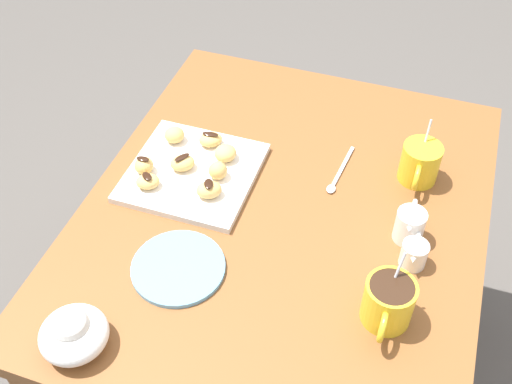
% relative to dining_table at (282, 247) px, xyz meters
% --- Properties ---
extents(ground_plane, '(8.00, 8.00, 0.00)m').
position_rel_dining_table_xyz_m(ground_plane, '(0.00, 0.00, -0.58)').
color(ground_plane, '#514C47').
extents(dining_table, '(1.02, 0.84, 0.70)m').
position_rel_dining_table_xyz_m(dining_table, '(0.00, 0.00, 0.00)').
color(dining_table, brown).
rests_on(dining_table, ground_plane).
extents(pastry_plate_square, '(0.28, 0.28, 0.02)m').
position_rel_dining_table_xyz_m(pastry_plate_square, '(-0.04, -0.23, 0.13)').
color(pastry_plate_square, white).
rests_on(pastry_plate_square, dining_table).
extents(coffee_mug_yellow_left, '(0.12, 0.09, 0.14)m').
position_rel_dining_table_xyz_m(coffee_mug_yellow_left, '(-0.19, 0.25, 0.17)').
color(coffee_mug_yellow_left, yellow).
rests_on(coffee_mug_yellow_left, dining_table).
extents(coffee_mug_yellow_right, '(0.13, 0.09, 0.14)m').
position_rel_dining_table_xyz_m(coffee_mug_yellow_right, '(0.19, 0.25, 0.17)').
color(coffee_mug_yellow_right, yellow).
rests_on(coffee_mug_yellow_right, dining_table).
extents(cream_pitcher_white, '(0.10, 0.06, 0.07)m').
position_rel_dining_table_xyz_m(cream_pitcher_white, '(-0.01, 0.26, 0.16)').
color(cream_pitcher_white, white).
rests_on(cream_pitcher_white, dining_table).
extents(ice_cream_bowl, '(0.12, 0.12, 0.09)m').
position_rel_dining_table_xyz_m(ice_cream_bowl, '(0.42, -0.25, 0.16)').
color(ice_cream_bowl, white).
rests_on(ice_cream_bowl, dining_table).
extents(chocolate_sauce_pitcher, '(0.09, 0.05, 0.06)m').
position_rel_dining_table_xyz_m(chocolate_sauce_pitcher, '(0.05, 0.28, 0.15)').
color(chocolate_sauce_pitcher, white).
rests_on(chocolate_sauce_pitcher, dining_table).
extents(saucer_sky_left, '(0.18, 0.18, 0.01)m').
position_rel_dining_table_xyz_m(saucer_sky_left, '(0.21, -0.15, 0.13)').
color(saucer_sky_left, '#66A8DB').
rests_on(saucer_sky_left, dining_table).
extents(loose_spoon_near_saucer, '(0.16, 0.03, 0.01)m').
position_rel_dining_table_xyz_m(loose_spoon_near_saucer, '(-0.14, 0.09, 0.13)').
color(loose_spoon_near_saucer, silver).
rests_on(loose_spoon_near_saucer, dining_table).
extents(beignet_0, '(0.06, 0.07, 0.03)m').
position_rel_dining_table_xyz_m(beignet_0, '(-0.13, -0.22, 0.15)').
color(beignet_0, '#E5B260').
rests_on(beignet_0, pastry_plate_square).
extents(chocolate_drizzle_0, '(0.02, 0.04, 0.00)m').
position_rel_dining_table_xyz_m(chocolate_drizzle_0, '(-0.13, -0.22, 0.17)').
color(chocolate_drizzle_0, black).
rests_on(chocolate_drizzle_0, beignet_0).
extents(beignet_1, '(0.07, 0.07, 0.03)m').
position_rel_dining_table_xyz_m(beignet_1, '(-0.04, -0.25, 0.16)').
color(beignet_1, '#E5B260').
rests_on(beignet_1, pastry_plate_square).
extents(chocolate_drizzle_1, '(0.04, 0.03, 0.00)m').
position_rel_dining_table_xyz_m(chocolate_drizzle_1, '(-0.04, -0.25, 0.17)').
color(chocolate_drizzle_1, black).
rests_on(chocolate_drizzle_1, beignet_1).
extents(beignet_2, '(0.06, 0.06, 0.03)m').
position_rel_dining_table_xyz_m(beignet_2, '(0.04, -0.30, 0.15)').
color(beignet_2, '#E5B260').
rests_on(beignet_2, pastry_plate_square).
extents(chocolate_drizzle_2, '(0.03, 0.03, 0.00)m').
position_rel_dining_table_xyz_m(chocolate_drizzle_2, '(0.04, -0.30, 0.17)').
color(chocolate_drizzle_2, black).
rests_on(chocolate_drizzle_2, beignet_2).
extents(beignet_3, '(0.06, 0.07, 0.03)m').
position_rel_dining_table_xyz_m(beignet_3, '(0.02, -0.16, 0.16)').
color(beignet_3, '#E5B260').
rests_on(beignet_3, pastry_plate_square).
extents(chocolate_drizzle_3, '(0.04, 0.03, 0.00)m').
position_rel_dining_table_xyz_m(chocolate_drizzle_3, '(0.02, -0.16, 0.17)').
color(chocolate_drizzle_3, black).
rests_on(chocolate_drizzle_3, beignet_3).
extents(beignet_4, '(0.05, 0.05, 0.03)m').
position_rel_dining_table_xyz_m(beignet_4, '(-0.10, -0.17, 0.16)').
color(beignet_4, '#E5B260').
rests_on(beignet_4, pastry_plate_square).
extents(beignet_5, '(0.06, 0.06, 0.04)m').
position_rel_dining_table_xyz_m(beignet_5, '(-0.12, -0.30, 0.16)').
color(beignet_5, '#E5B260').
rests_on(beignet_5, pastry_plate_square).
extents(beignet_6, '(0.06, 0.05, 0.04)m').
position_rel_dining_table_xyz_m(beignet_6, '(-0.00, -0.32, 0.16)').
color(beignet_6, '#E5B260').
rests_on(beignet_6, pastry_plate_square).
extents(chocolate_drizzle_6, '(0.02, 0.03, 0.00)m').
position_rel_dining_table_xyz_m(chocolate_drizzle_6, '(-0.00, -0.32, 0.18)').
color(chocolate_drizzle_6, black).
rests_on(chocolate_drizzle_6, beignet_6).
extents(beignet_7, '(0.06, 0.06, 0.04)m').
position_rel_dining_table_xyz_m(beignet_7, '(-0.04, -0.16, 0.16)').
color(beignet_7, '#E5B260').
rests_on(beignet_7, pastry_plate_square).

